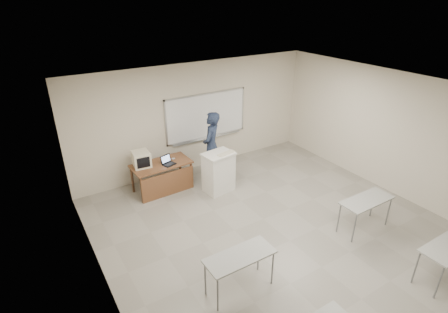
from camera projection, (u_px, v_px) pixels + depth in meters
floor at (290, 241)px, 7.18m from camera, size 7.00×8.00×0.01m
whiteboard at (206, 116)px, 9.73m from camera, size 2.48×0.10×1.31m
student_desks at (347, 253)px, 5.86m from camera, size 4.40×2.20×0.73m
instructor_desk at (163, 172)px, 8.72m from camera, size 1.47×0.73×0.75m
podium at (219, 172)px, 8.77m from camera, size 0.74×0.54×1.05m
crt_monitor at (141, 159)px, 8.52m from camera, size 0.41×0.46×0.39m
laptop at (169, 162)px, 8.67m from camera, size 0.29×0.27×0.22m
mouse at (173, 159)px, 8.92m from camera, size 0.11×0.07×0.04m
keyboard at (226, 153)px, 8.52m from camera, size 0.49×0.25×0.03m
presenter at (211, 146)px, 9.19m from camera, size 0.81×0.80×1.88m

